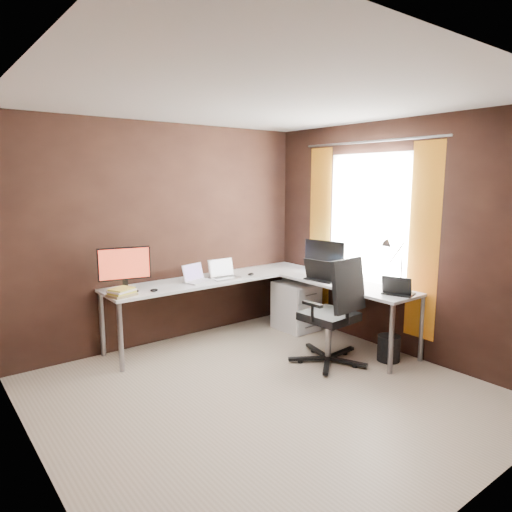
{
  "coord_description": "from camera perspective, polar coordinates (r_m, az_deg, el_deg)",
  "views": [
    {
      "loc": [
        -2.36,
        -2.94,
        1.88
      ],
      "look_at": [
        0.64,
        0.95,
        1.05
      ],
      "focal_mm": 32.0,
      "sensor_mm": 36.0,
      "label": 1
    }
  ],
  "objects": [
    {
      "name": "laptop_silver",
      "position": [
        5.36,
        -4.1,
        -2.26
      ],
      "size": [
        0.34,
        0.25,
        0.22
      ],
      "rotation": [
        0.0,
        0.0,
        -0.05
      ],
      "color": "silver",
      "rests_on": "desk"
    },
    {
      "name": "book_stack",
      "position": [
        4.72,
        -16.43,
        -4.37
      ],
      "size": [
        0.29,
        0.26,
        0.08
      ],
      "rotation": [
        0.0,
        0.0,
        0.35
      ],
      "color": "#927F4F",
      "rests_on": "desk"
    },
    {
      "name": "monitor_right",
      "position": [
        5.46,
        8.55,
        -0.0
      ],
      "size": [
        0.18,
        0.52,
        0.43
      ],
      "rotation": [
        0.0,
        0.0,
        1.8
      ],
      "color": "black",
      "rests_on": "desk"
    },
    {
      "name": "laptop_white",
      "position": [
        5.19,
        -7.48,
        -2.74
      ],
      "size": [
        0.34,
        0.28,
        0.2
      ],
      "rotation": [
        0.0,
        0.0,
        0.26
      ],
      "color": "silver",
      "rests_on": "desk"
    },
    {
      "name": "laptop_black_small",
      "position": [
        4.79,
        17.29,
        -4.14
      ],
      "size": [
        0.29,
        0.34,
        0.2
      ],
      "rotation": [
        0.0,
        0.0,
        1.88
      ],
      "color": "black",
      "rests_on": "desk"
    },
    {
      "name": "desk_lamp",
      "position": [
        4.79,
        16.71,
        -0.41
      ],
      "size": [
        0.19,
        0.21,
        0.55
      ],
      "rotation": [
        0.0,
        0.0,
        0.32
      ],
      "color": "slate",
      "rests_on": "desk"
    },
    {
      "name": "desk",
      "position": [
        5.25,
        1.17,
        -3.61
      ],
      "size": [
        2.65,
        2.25,
        0.73
      ],
      "color": "silver",
      "rests_on": "ground"
    },
    {
      "name": "monitor_left",
      "position": [
        4.87,
        -16.12,
        -1.29
      ],
      "size": [
        0.52,
        0.2,
        0.46
      ],
      "rotation": [
        0.0,
        0.0,
        -0.23
      ],
      "color": "black",
      "rests_on": "desk"
    },
    {
      "name": "laptop_black_big",
      "position": [
        5.27,
        8.19,
        -2.47
      ],
      "size": [
        0.32,
        0.41,
        0.25
      ],
      "rotation": [
        0.0,
        0.0,
        1.7
      ],
      "color": "black",
      "rests_on": "desk"
    },
    {
      "name": "mouse_corner",
      "position": [
        5.49,
        -0.64,
        -2.29
      ],
      "size": [
        0.09,
        0.07,
        0.03
      ],
      "primitive_type": "ellipsoid",
      "rotation": [
        0.0,
        0.0,
        -0.22
      ],
      "color": "black",
      "rests_on": "desk"
    },
    {
      "name": "mouse_left",
      "position": [
        4.82,
        -12.62,
        -4.2
      ],
      "size": [
        0.1,
        0.07,
        0.03
      ],
      "primitive_type": "ellipsoid",
      "rotation": [
        0.0,
        0.0,
        0.19
      ],
      "color": "black",
      "rests_on": "desk"
    },
    {
      "name": "office_chair",
      "position": [
        4.79,
        9.45,
        -9.42
      ],
      "size": [
        0.62,
        0.62,
        1.11
      ],
      "rotation": [
        0.0,
        0.0,
        0.07
      ],
      "color": "black",
      "rests_on": "ground"
    },
    {
      "name": "drawer_pedestal",
      "position": [
        5.79,
        5.01,
        -6.23
      ],
      "size": [
        0.42,
        0.5,
        0.6
      ],
      "primitive_type": "cube",
      "color": "silver",
      "rests_on": "ground"
    },
    {
      "name": "wastebasket",
      "position": [
        5.04,
        16.26,
        -11.0
      ],
      "size": [
        0.27,
        0.27,
        0.27
      ],
      "primitive_type": "cylinder",
      "rotation": [
        0.0,
        0.0,
        -0.19
      ],
      "color": "black",
      "rests_on": "ground"
    },
    {
      "name": "room",
      "position": [
        4.09,
        4.28,
        1.14
      ],
      "size": [
        3.6,
        3.6,
        2.5
      ],
      "color": "#A0917C",
      "rests_on": "ground"
    }
  ]
}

